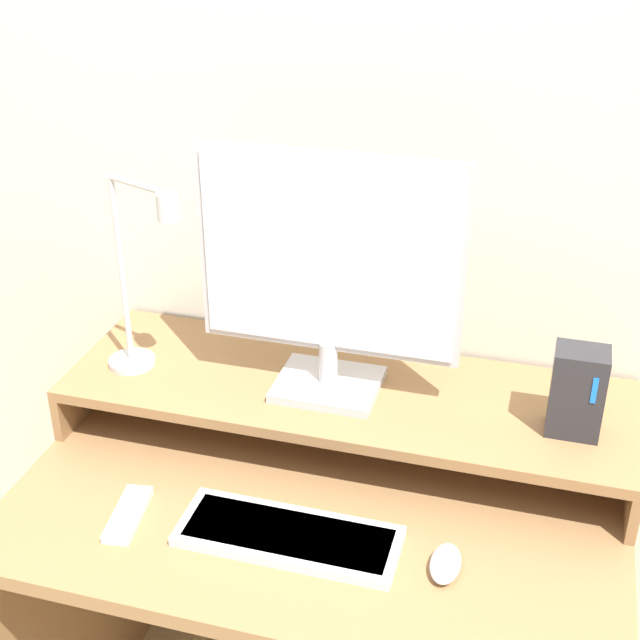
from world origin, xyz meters
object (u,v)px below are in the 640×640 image
(monitor, at_px, (329,270))
(remote_control, at_px, (128,514))
(keyboard, at_px, (289,536))
(desk_lamp, at_px, (140,286))
(router_dock, at_px, (577,391))
(mouse, at_px, (445,564))

(monitor, xyz_separation_m, remote_control, (-0.27, -0.33, -0.36))
(monitor, height_order, keyboard, monitor)
(monitor, distance_m, desk_lamp, 0.37)
(monitor, xyz_separation_m, router_dock, (0.46, -0.02, -0.17))
(monitor, xyz_separation_m, keyboard, (0.02, -0.31, -0.36))
(monitor, bearing_deg, desk_lamp, -173.65)
(desk_lamp, height_order, mouse, desk_lamp)
(mouse, height_order, remote_control, mouse)
(monitor, bearing_deg, keyboard, -87.08)
(remote_control, bearing_deg, keyboard, 4.50)
(keyboard, height_order, remote_control, keyboard)
(monitor, height_order, desk_lamp, monitor)
(router_dock, distance_m, keyboard, 0.57)
(router_dock, height_order, mouse, router_dock)
(monitor, relative_size, keyboard, 1.30)
(desk_lamp, relative_size, keyboard, 1.06)
(mouse, relative_size, remote_control, 0.65)
(router_dock, height_order, keyboard, router_dock)
(keyboard, distance_m, remote_control, 0.29)
(mouse, bearing_deg, monitor, 132.93)
(router_dock, bearing_deg, desk_lamp, -178.30)
(desk_lamp, distance_m, keyboard, 0.55)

